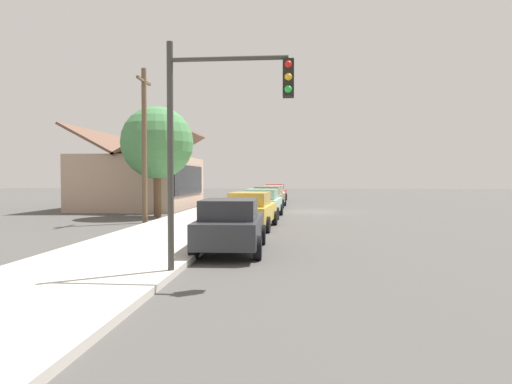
% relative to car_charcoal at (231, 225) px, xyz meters
% --- Properties ---
extents(ground_plane, '(120.00, 120.00, 0.00)m').
position_rel_car_charcoal_xyz_m(ground_plane, '(15.95, -2.77, -0.81)').
color(ground_plane, '#4C4947').
extents(sidewalk_curb, '(60.00, 4.20, 0.16)m').
position_rel_car_charcoal_xyz_m(sidewalk_curb, '(15.95, 2.83, -0.73)').
color(sidewalk_curb, beige).
rests_on(sidewalk_curb, ground).
extents(car_charcoal, '(4.55, 2.06, 1.59)m').
position_rel_car_charcoal_xyz_m(car_charcoal, '(0.00, 0.00, 0.00)').
color(car_charcoal, '#2D3035').
rests_on(car_charcoal, ground).
extents(car_mustard, '(4.86, 2.13, 1.59)m').
position_rel_car_charcoal_xyz_m(car_mustard, '(6.04, 0.00, 0.00)').
color(car_mustard, gold).
rests_on(car_mustard, ground).
extents(car_seafoam, '(4.71, 2.18, 1.59)m').
position_rel_car_charcoal_xyz_m(car_seafoam, '(11.52, -0.07, 0.00)').
color(car_seafoam, '#9ED1BC').
rests_on(car_seafoam, ground).
extents(car_olive, '(4.61, 2.13, 1.59)m').
position_rel_car_charcoal_xyz_m(car_olive, '(17.39, -0.00, 0.00)').
color(car_olive, olive).
rests_on(car_olive, ground).
extents(car_ivory, '(4.80, 2.12, 1.59)m').
position_rel_car_charcoal_xyz_m(car_ivory, '(23.10, -0.10, 0.00)').
color(car_ivory, silver).
rests_on(car_ivory, ground).
extents(car_cherry, '(4.88, 2.18, 1.59)m').
position_rel_car_charcoal_xyz_m(car_cherry, '(29.02, 0.06, 0.00)').
color(car_cherry, red).
rests_on(car_cherry, ground).
extents(storefront_building, '(10.65, 7.19, 5.66)m').
position_rel_car_charcoal_xyz_m(storefront_building, '(18.48, 9.21, 1.18)').
color(storefront_building, tan).
rests_on(storefront_building, ground).
extents(shade_tree, '(4.03, 4.03, 6.18)m').
position_rel_car_charcoal_xyz_m(shade_tree, '(11.28, 5.82, 3.33)').
color(shade_tree, brown).
rests_on(shade_tree, ground).
extents(traffic_light_main, '(0.37, 2.79, 5.20)m').
position_rel_car_charcoal_xyz_m(traffic_light_main, '(-3.52, -0.23, 2.68)').
color(traffic_light_main, '#383833').
rests_on(traffic_light_main, ground).
extents(utility_pole_wooden, '(1.80, 0.24, 7.50)m').
position_rel_car_charcoal_xyz_m(utility_pole_wooden, '(8.05, 5.43, 3.11)').
color(utility_pole_wooden, brown).
rests_on(utility_pole_wooden, ground).
extents(fire_hydrant_red, '(0.22, 0.22, 0.71)m').
position_rel_car_charcoal_xyz_m(fire_hydrant_red, '(2.68, 1.43, -0.32)').
color(fire_hydrant_red, red).
rests_on(fire_hydrant_red, sidewalk_curb).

